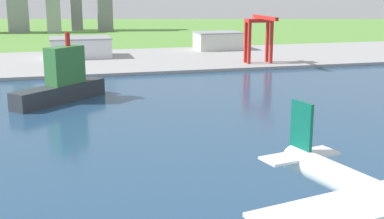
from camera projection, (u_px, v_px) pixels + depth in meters
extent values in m
plane|color=#5A913D|center=(152.00, 118.00, 243.13)|extent=(2400.00, 2400.00, 0.00)
cube|color=navy|center=(182.00, 157.00, 186.70)|extent=(840.00, 360.00, 0.15)
cube|color=#979797|center=(110.00, 61.00, 421.46)|extent=(840.00, 140.00, 2.50)
cube|color=silver|center=(376.00, 200.00, 60.14)|extent=(33.11, 14.46, 0.50)
cube|color=#0C5947|center=(301.00, 133.00, 71.28)|extent=(1.39, 4.25, 8.89)
cube|color=silver|center=(300.00, 156.00, 72.06)|extent=(12.15, 6.27, 0.36)
cube|color=#2D3338|center=(60.00, 94.00, 275.31)|extent=(50.84, 47.53, 9.26)
cube|color=#337238|center=(65.00, 65.00, 275.78)|extent=(21.87, 21.05, 20.28)
cylinder|color=red|center=(68.00, 39.00, 274.94)|extent=(2.66, 2.66, 7.41)
cube|color=red|center=(249.00, 44.00, 393.73)|extent=(2.20, 2.20, 31.56)
cube|color=red|center=(271.00, 43.00, 398.26)|extent=(2.20, 2.20, 31.56)
cube|color=red|center=(246.00, 42.00, 401.25)|extent=(2.20, 2.20, 31.56)
cube|color=red|center=(267.00, 42.00, 405.78)|extent=(2.20, 2.20, 31.56)
cube|color=red|center=(259.00, 20.00, 395.75)|extent=(20.62, 10.00, 2.80)
cube|color=red|center=(265.00, 18.00, 384.60)|extent=(2.60, 44.66, 2.60)
cube|color=silver|center=(81.00, 48.00, 434.60)|extent=(49.37, 36.46, 15.67)
cube|color=gray|center=(80.00, 38.00, 432.63)|extent=(50.35, 37.19, 1.20)
cube|color=silver|center=(218.00, 41.00, 487.71)|extent=(41.54, 29.51, 15.57)
cube|color=gray|center=(218.00, 32.00, 485.75)|extent=(42.37, 30.10, 1.20)
cube|color=#939896|center=(53.00, 12.00, 690.37)|extent=(18.57, 23.74, 55.15)
cube|color=gray|center=(104.00, 0.00, 714.09)|extent=(20.52, 15.39, 86.55)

